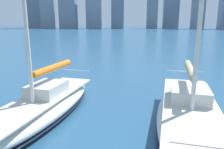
{
  "coord_description": "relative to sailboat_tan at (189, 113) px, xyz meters",
  "views": [
    {
      "loc": [
        -0.27,
        2.15,
        4.33
      ],
      "look_at": [
        0.67,
        -6.68,
        2.2
      ],
      "focal_mm": 35.0,
      "sensor_mm": 36.0,
      "label": 1
    }
  ],
  "objects": [
    {
      "name": "city_skyline",
      "position": [
        1.97,
        -151.16,
        16.69
      ],
      "size": [
        170.99,
        21.9,
        53.76
      ],
      "color": "gray",
      "rests_on": "ground"
    },
    {
      "name": "sailboat_tan",
      "position": [
        0.0,
        0.0,
        0.0
      ],
      "size": [
        3.89,
        9.22,
        12.9
      ],
      "color": "silver",
      "rests_on": "ground"
    },
    {
      "name": "sailboat_orange",
      "position": [
        6.46,
        -0.31,
        -0.03
      ],
      "size": [
        3.69,
        8.64,
        12.25
      ],
      "color": "white",
      "rests_on": "ground"
    }
  ]
}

